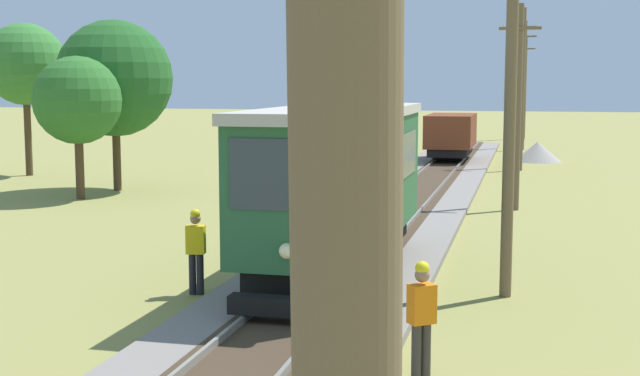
{
  "coord_description": "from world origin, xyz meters",
  "views": [
    {
      "loc": [
        4.02,
        -0.76,
        4.37
      ],
      "look_at": [
        -0.63,
        18.47,
        1.93
      ],
      "focal_mm": 48.49,
      "sensor_mm": 36.0,
      "label": 1
    }
  ],
  "objects_px": {
    "utility_pole_distant": "(524,84)",
    "tree_left_far": "(115,79)",
    "freight_car": "(451,135)",
    "second_worker": "(196,247)",
    "tree_right_near": "(77,101)",
    "utility_pole_horizon": "(525,87)",
    "track_worker": "(422,315)",
    "utility_pole_far": "(522,88)",
    "red_tram": "(337,182)",
    "utility_pole_mid": "(518,105)",
    "gravel_pile": "(538,152)",
    "utility_pole_foreground": "(346,164)",
    "tree_left_near": "(25,65)",
    "utility_pole_near_tram": "(510,107)"
  },
  "relations": [
    {
      "from": "tree_right_near",
      "to": "freight_car",
      "type": "bearing_deg",
      "value": 54.93
    },
    {
      "from": "freight_car",
      "to": "utility_pole_mid",
      "type": "distance_m",
      "value": 16.78
    },
    {
      "from": "utility_pole_foreground",
      "to": "utility_pole_near_tram",
      "type": "height_order",
      "value": "utility_pole_foreground"
    },
    {
      "from": "utility_pole_foreground",
      "to": "tree_right_near",
      "type": "xyz_separation_m",
      "value": [
        -15.86,
        27.25,
        -0.53
      ]
    },
    {
      "from": "red_tram",
      "to": "utility_pole_distant",
      "type": "relative_size",
      "value": 1.04
    },
    {
      "from": "second_worker",
      "to": "tree_left_near",
      "type": "relative_size",
      "value": 0.25
    },
    {
      "from": "freight_car",
      "to": "utility_pole_near_tram",
      "type": "bearing_deg",
      "value": -82.77
    },
    {
      "from": "utility_pole_distant",
      "to": "utility_pole_horizon",
      "type": "distance_m",
      "value": 11.21
    },
    {
      "from": "track_worker",
      "to": "second_worker",
      "type": "xyz_separation_m",
      "value": [
        -5.13,
        4.06,
        0.0
      ]
    },
    {
      "from": "utility_pole_foreground",
      "to": "track_worker",
      "type": "relative_size",
      "value": 4.6
    },
    {
      "from": "freight_car",
      "to": "tree_left_far",
      "type": "relative_size",
      "value": 0.76
    },
    {
      "from": "freight_car",
      "to": "utility_pole_foreground",
      "type": "height_order",
      "value": "utility_pole_foreground"
    },
    {
      "from": "second_worker",
      "to": "utility_pole_far",
      "type": "bearing_deg",
      "value": 157.61
    },
    {
      "from": "track_worker",
      "to": "utility_pole_far",
      "type": "bearing_deg",
      "value": -39.83
    },
    {
      "from": "red_tram",
      "to": "second_worker",
      "type": "height_order",
      "value": "red_tram"
    },
    {
      "from": "track_worker",
      "to": "tree_left_far",
      "type": "xyz_separation_m",
      "value": [
        -14.62,
        19.4,
        3.5
      ]
    },
    {
      "from": "utility_pole_distant",
      "to": "gravel_pile",
      "type": "distance_m",
      "value": 8.74
    },
    {
      "from": "second_worker",
      "to": "tree_left_far",
      "type": "bearing_deg",
      "value": -157.9
    },
    {
      "from": "red_tram",
      "to": "second_worker",
      "type": "relative_size",
      "value": 4.79
    },
    {
      "from": "utility_pole_near_tram",
      "to": "second_worker",
      "type": "xyz_separation_m",
      "value": [
        -6.2,
        -1.29,
        -2.88
      ]
    },
    {
      "from": "second_worker",
      "to": "freight_car",
      "type": "bearing_deg",
      "value": 165.49
    },
    {
      "from": "utility_pole_foreground",
      "to": "second_worker",
      "type": "bearing_deg",
      "value": 113.04
    },
    {
      "from": "gravel_pile",
      "to": "utility_pole_distant",
      "type": "bearing_deg",
      "value": 96.41
    },
    {
      "from": "tree_right_near",
      "to": "tree_left_far",
      "type": "height_order",
      "value": "tree_left_far"
    },
    {
      "from": "second_worker",
      "to": "tree_left_far",
      "type": "relative_size",
      "value": 0.26
    },
    {
      "from": "utility_pole_foreground",
      "to": "utility_pole_far",
      "type": "relative_size",
      "value": 1.03
    },
    {
      "from": "utility_pole_near_tram",
      "to": "track_worker",
      "type": "distance_m",
      "value": 6.18
    },
    {
      "from": "freight_car",
      "to": "tree_left_near",
      "type": "xyz_separation_m",
      "value": [
        -18.64,
        -10.54,
        3.58
      ]
    },
    {
      "from": "track_worker",
      "to": "second_worker",
      "type": "distance_m",
      "value": 6.55
    },
    {
      "from": "utility_pole_foreground",
      "to": "utility_pole_near_tram",
      "type": "relative_size",
      "value": 1.09
    },
    {
      "from": "second_worker",
      "to": "tree_left_far",
      "type": "distance_m",
      "value": 18.37
    },
    {
      "from": "tree_left_near",
      "to": "utility_pole_distant",
      "type": "bearing_deg",
      "value": 43.01
    },
    {
      "from": "utility_pole_foreground",
      "to": "utility_pole_distant",
      "type": "bearing_deg",
      "value": 90.0
    },
    {
      "from": "second_worker",
      "to": "tree_left_near",
      "type": "height_order",
      "value": "tree_left_near"
    },
    {
      "from": "track_worker",
      "to": "tree_left_far",
      "type": "distance_m",
      "value": 24.54
    },
    {
      "from": "utility_pole_mid",
      "to": "utility_pole_far",
      "type": "relative_size",
      "value": 0.88
    },
    {
      "from": "second_worker",
      "to": "utility_pole_mid",
      "type": "bearing_deg",
      "value": 146.14
    },
    {
      "from": "utility_pole_distant",
      "to": "tree_left_far",
      "type": "distance_m",
      "value": 29.49
    },
    {
      "from": "utility_pole_foreground",
      "to": "tree_left_near",
      "type": "relative_size",
      "value": 1.16
    },
    {
      "from": "red_tram",
      "to": "freight_car",
      "type": "xyz_separation_m",
      "value": [
        -0.0,
        28.19,
        -0.64
      ]
    },
    {
      "from": "utility_pole_distant",
      "to": "utility_pole_horizon",
      "type": "bearing_deg",
      "value": 90.0
    },
    {
      "from": "utility_pole_near_tram",
      "to": "gravel_pile",
      "type": "xyz_separation_m",
      "value": [
        0.89,
        31.11,
        -3.32
      ]
    },
    {
      "from": "utility_pole_horizon",
      "to": "tree_right_near",
      "type": "relative_size",
      "value": 1.46
    },
    {
      "from": "utility_pole_mid",
      "to": "tree_left_far",
      "type": "distance_m",
      "value": 15.79
    },
    {
      "from": "utility_pole_near_tram",
      "to": "second_worker",
      "type": "height_order",
      "value": "utility_pole_near_tram"
    },
    {
      "from": "tree_right_near",
      "to": "utility_pole_horizon",
      "type": "bearing_deg",
      "value": 67.8
    },
    {
      "from": "utility_pole_distant",
      "to": "utility_pole_far",
      "type": "bearing_deg",
      "value": -90.0
    },
    {
      "from": "tree_right_near",
      "to": "tree_left_near",
      "type": "bearing_deg",
      "value": 133.2
    },
    {
      "from": "utility_pole_distant",
      "to": "tree_right_near",
      "type": "relative_size",
      "value": 1.54
    },
    {
      "from": "tree_left_near",
      "to": "red_tram",
      "type": "bearing_deg",
      "value": -43.42
    }
  ]
}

